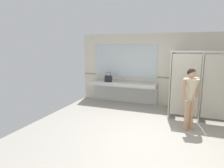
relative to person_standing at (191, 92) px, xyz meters
name	(u,v)px	position (x,y,z in m)	size (l,w,h in m)	color
ground_plane	(149,134)	(-0.94, -0.56, -1.08)	(6.52, 5.84, 0.10)	#9E998E
wall_back	(163,70)	(-0.94, 2.12, 0.29)	(6.52, 0.12, 2.65)	beige
wall_back_tile_band	(163,77)	(-0.94, 2.06, 0.02)	(6.52, 0.01, 0.06)	#9E937F
vanity_counter	(123,87)	(-2.41, 1.85, -0.42)	(2.60, 0.56, 0.95)	silver
mirror_panel	(125,61)	(-2.41, 2.05, 0.58)	(2.50, 0.02, 1.26)	silver
bathroom_stalls	(200,83)	(0.28, 1.14, 0.04)	(1.77, 1.44, 2.06)	#B2AD9E
person_standing	(191,92)	(0.00, 0.00, 0.00)	(0.56, 0.56, 1.63)	tan
handbag	(108,78)	(-2.94, 1.62, -0.06)	(0.27, 0.11, 0.38)	black
soap_dispenser	(111,79)	(-2.93, 1.93, -0.12)	(0.07, 0.07, 0.19)	#D899B2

